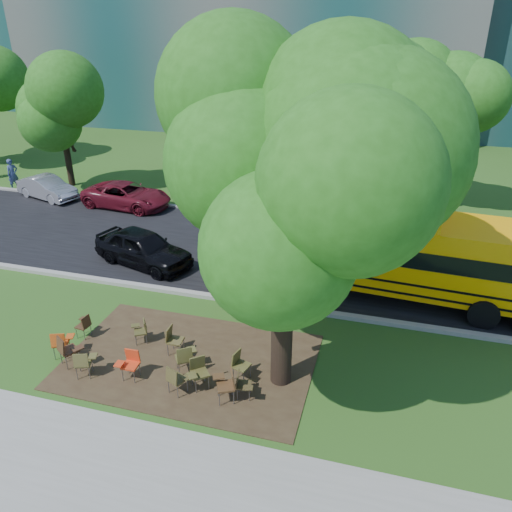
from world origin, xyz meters
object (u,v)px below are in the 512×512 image
(chair_2, at_px, (84,362))
(chair_12, at_px, (240,363))
(chair_3, at_px, (130,362))
(bg_car_red, at_px, (127,195))
(bg_car_silver, at_px, (47,188))
(pedestrian_a, at_px, (13,174))
(chair_5, at_px, (198,370))
(chair_6, at_px, (228,382))
(chair_11, at_px, (185,356))
(chair_7, at_px, (242,383))
(chair_8, at_px, (84,324))
(main_tree, at_px, (286,187))
(chair_4, at_px, (176,378))
(chair_9, at_px, (142,329))
(black_car, at_px, (143,248))
(chair_1, at_px, (67,349))
(chair_10, at_px, (173,338))
(school_bus, at_px, (396,251))
(chair_0, at_px, (61,342))

(chair_2, xyz_separation_m, chair_12, (4.08, 1.08, 0.01))
(chair_3, distance_m, bg_car_red, 13.87)
(bg_car_silver, distance_m, pedestrian_a, 3.04)
(chair_5, relative_size, chair_6, 0.97)
(chair_11, bearing_deg, chair_2, 166.03)
(chair_2, distance_m, chair_3, 1.26)
(chair_7, bearing_deg, chair_8, -113.65)
(chair_7, relative_size, chair_8, 1.02)
(chair_3, height_order, chair_6, chair_6)
(main_tree, xyz_separation_m, chair_4, (-2.47, -1.27, -4.95))
(chair_8, height_order, chair_12, chair_12)
(chair_5, height_order, chair_6, chair_6)
(chair_9, relative_size, black_car, 0.18)
(pedestrian_a, bearing_deg, chair_1, -116.63)
(chair_3, height_order, chair_11, chair_11)
(chair_2, bearing_deg, pedestrian_a, 114.98)
(chair_3, relative_size, chair_5, 0.96)
(chair_10, height_order, bg_car_silver, bg_car_silver)
(school_bus, distance_m, chair_11, 8.11)
(black_car, distance_m, bg_car_red, 6.92)
(chair_1, bearing_deg, school_bus, 69.53)
(chair_0, relative_size, bg_car_red, 0.19)
(chair_2, height_order, pedestrian_a, pedestrian_a)
(chair_0, xyz_separation_m, chair_5, (4.26, -0.14, 0.01))
(chair_4, distance_m, pedestrian_a, 20.80)
(chair_12, bearing_deg, chair_2, -59.34)
(chair_1, bearing_deg, chair_9, 79.40)
(main_tree, bearing_deg, chair_11, -171.04)
(chair_4, bearing_deg, chair_11, 121.40)
(bg_car_red, bearing_deg, chair_6, -136.56)
(main_tree, height_order, bg_car_red, main_tree)
(school_bus, relative_size, chair_0, 13.75)
(chair_9, height_order, bg_car_red, bg_car_red)
(chair_6, bearing_deg, chair_4, 70.86)
(chair_6, distance_m, bg_car_red, 15.55)
(chair_4, distance_m, chair_12, 1.72)
(chair_5, bearing_deg, chair_10, -81.89)
(school_bus, bearing_deg, main_tree, -111.52)
(chair_4, relative_size, chair_10, 0.96)
(chair_8, bearing_deg, chair_5, -98.97)
(chair_6, relative_size, bg_car_silver, 0.25)
(chair_5, relative_size, bg_car_red, 0.20)
(chair_3, distance_m, chair_6, 2.82)
(chair_3, bearing_deg, pedestrian_a, -44.50)
(chair_5, xyz_separation_m, bg_car_red, (-8.68, 11.96, 0.08))
(chair_5, bearing_deg, chair_3, -34.81)
(chair_5, height_order, black_car, black_car)
(chair_3, bearing_deg, chair_2, 13.00)
(black_car, bearing_deg, chair_11, -126.92)
(chair_7, relative_size, pedestrian_a, 0.45)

